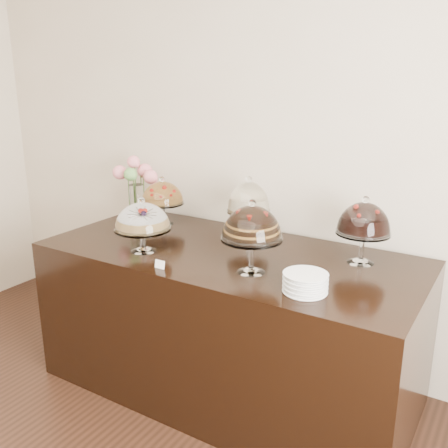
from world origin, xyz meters
The scene contains 10 objects.
wall_back centered at (0.00, 3.00, 1.50)m, with size 5.00×0.04×3.00m, color beige.
display_counter centered at (0.00, 2.45, 0.45)m, with size 2.20×1.00×0.90m, color black.
cake_stand_sugar_sponge centered at (-0.43, 2.20, 1.09)m, with size 0.33×0.33×0.32m.
cake_stand_choco_layer centered at (0.26, 2.25, 1.15)m, with size 0.32×0.32×0.39m.
cake_stand_cheesecake centered at (-0.03, 2.73, 1.15)m, with size 0.27×0.27×0.39m.
cake_stand_dark_choco centered at (0.70, 2.68, 1.13)m, with size 0.29×0.29×0.37m.
cake_stand_fruit_tart centered at (-0.68, 2.71, 1.10)m, with size 0.29×0.29×0.33m.
flower_vase centered at (-0.98, 2.79, 1.14)m, with size 0.32×0.27×0.43m.
plate_stack centered at (0.60, 2.16, 0.95)m, with size 0.21×0.21×0.09m.
price_card_left centered at (-0.18, 2.04, 0.92)m, with size 0.06×0.01×0.04m, color white.
Camera 1 is at (1.40, 0.12, 1.88)m, focal length 40.00 mm.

